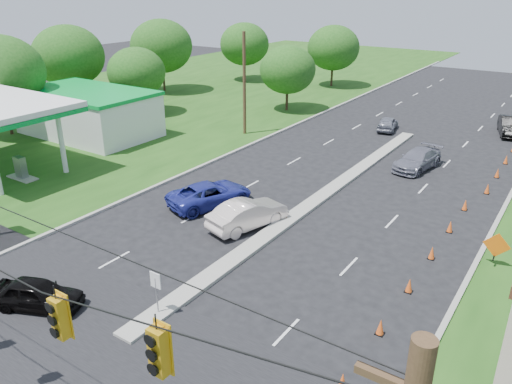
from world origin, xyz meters
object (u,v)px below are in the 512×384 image
Objects in this scene: gas_station at (74,111)px; blue_pickup at (210,194)px; black_sedan at (37,294)px; white_sedan at (248,214)px.

gas_station reaches higher than blue_pickup.
gas_station is 5.04× the size of black_sedan.
black_sedan is 0.81× the size of white_sedan.
white_sedan reaches higher than black_sedan.
white_sedan is (22.07, -5.45, -1.78)m from gas_station.
black_sedan is 12.40m from blue_pickup.
white_sedan is at bearing -177.31° from blue_pickup.
gas_station is at bearing 6.78° from blue_pickup.
black_sedan is at bearing 112.83° from blue_pickup.
blue_pickup is (-3.65, 1.14, -0.05)m from white_sedan.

